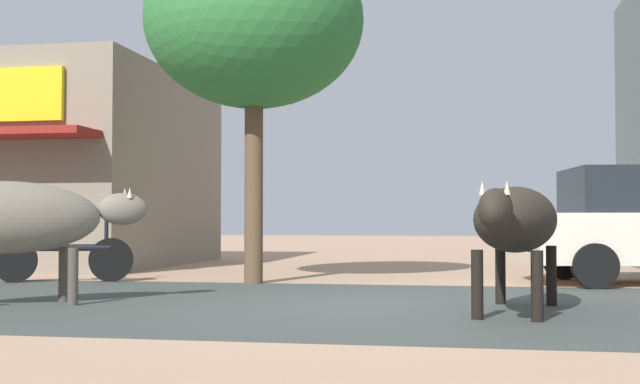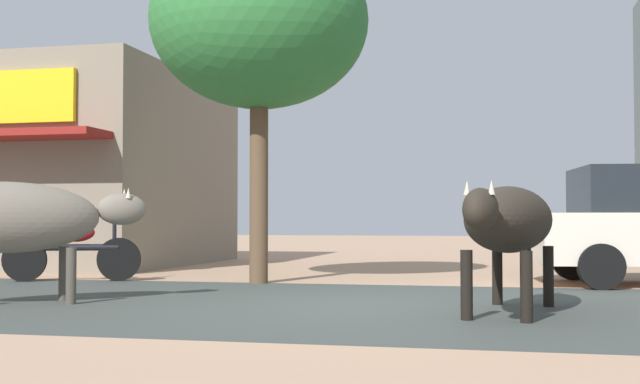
# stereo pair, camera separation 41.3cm
# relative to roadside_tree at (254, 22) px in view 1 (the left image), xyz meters

# --- Properties ---
(ground) EXTENTS (80.00, 80.00, 0.00)m
(ground) POSITION_rel_roadside_tree_xyz_m (2.19, -2.74, -3.76)
(ground) COLOR tan
(asphalt_road) EXTENTS (72.00, 5.61, 0.00)m
(asphalt_road) POSITION_rel_roadside_tree_xyz_m (2.19, -2.74, -3.76)
(asphalt_road) COLOR #404743
(asphalt_road) RESTS_ON ground
(roadside_tree) EXTENTS (3.16, 3.16, 5.04)m
(roadside_tree) POSITION_rel_roadside_tree_xyz_m (0.00, 0.00, 0.00)
(roadside_tree) COLOR brown
(roadside_tree) RESTS_ON ground
(parked_motorcycle) EXTENTS (1.93, 0.70, 1.07)m
(parked_motorcycle) POSITION_rel_roadside_tree_xyz_m (-2.77, -0.25, -3.28)
(parked_motorcycle) COLOR black
(parked_motorcycle) RESTS_ON ground
(cow_near_brown) EXTENTS (2.23, 1.94, 1.31)m
(cow_near_brown) POSITION_rel_roadside_tree_xyz_m (-1.68, -3.49, -2.84)
(cow_near_brown) COLOR slate
(cow_near_brown) RESTS_ON ground
(cow_far_dark) EXTENTS (1.13, 2.86, 1.23)m
(cow_far_dark) POSITION_rel_roadside_tree_xyz_m (3.50, -3.19, -2.86)
(cow_far_dark) COLOR #2B251E
(cow_far_dark) RESTS_ON ground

